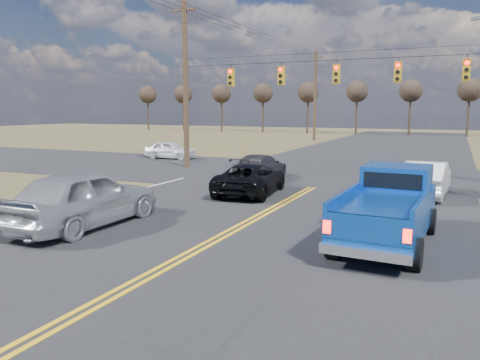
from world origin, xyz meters
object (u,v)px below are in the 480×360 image
at_px(silver_suv, 84,198).
at_px(black_suv, 251,179).
at_px(cross_car_west, 170,150).
at_px(pickup_truck, 388,208).
at_px(white_car_queue, 426,179).
at_px(dgrey_car_queue, 260,167).

bearing_deg(silver_suv, black_suv, -108.17).
bearing_deg(cross_car_west, silver_suv, -155.68).
height_order(pickup_truck, silver_suv, pickup_truck).
relative_size(silver_suv, black_suv, 1.12).
bearing_deg(white_car_queue, cross_car_west, -20.96).
relative_size(pickup_truck, white_car_queue, 1.20).
height_order(silver_suv, black_suv, silver_suv).
xyz_separation_m(silver_suv, white_car_queue, (9.07, 9.64, -0.16)).
distance_m(pickup_truck, white_car_queue, 7.72).
distance_m(silver_suv, dgrey_car_queue, 11.26).
distance_m(white_car_queue, dgrey_car_queue, 8.10).
bearing_deg(dgrey_car_queue, pickup_truck, 126.37).
distance_m(dgrey_car_queue, cross_car_west, 11.33).
bearing_deg(silver_suv, cross_car_west, -64.23).
bearing_deg(cross_car_west, dgrey_car_queue, -124.70).
bearing_deg(black_suv, white_car_queue, -165.69).
bearing_deg(dgrey_car_queue, silver_suv, 81.83).
bearing_deg(cross_car_west, pickup_truck, -133.74).
height_order(silver_suv, cross_car_west, silver_suv).
bearing_deg(dgrey_car_queue, white_car_queue, 166.49).
xyz_separation_m(pickup_truck, white_car_queue, (0.50, 7.70, -0.23)).
height_order(black_suv, cross_car_west, black_suv).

